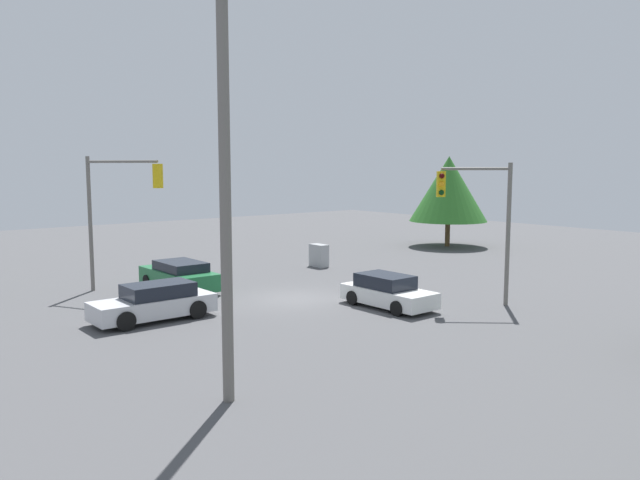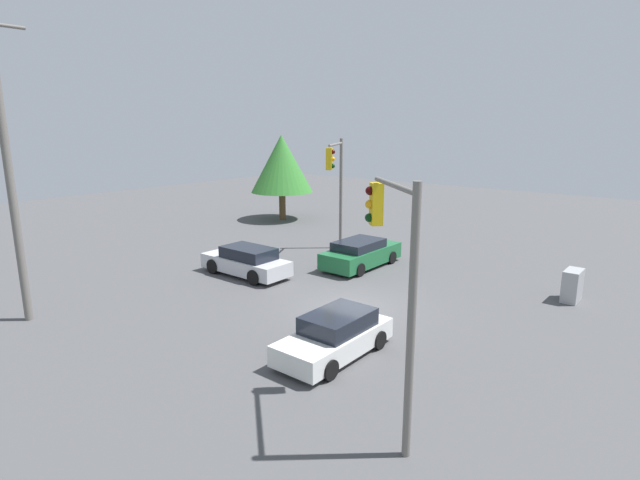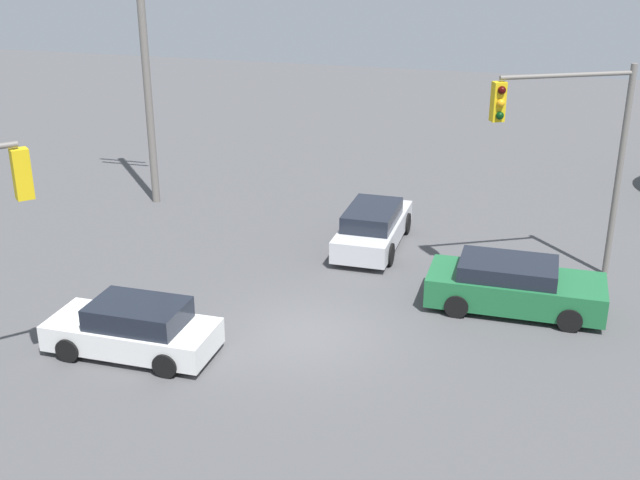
% 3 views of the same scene
% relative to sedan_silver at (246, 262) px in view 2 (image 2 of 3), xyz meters
% --- Properties ---
extents(ground_plane, '(80.00, 80.00, 0.00)m').
position_rel_sedan_silver_xyz_m(ground_plane, '(-0.32, -6.30, -0.67)').
color(ground_plane, '#4C4C4F').
extents(sedan_silver, '(1.84, 4.54, 1.39)m').
position_rel_sedan_silver_xyz_m(sedan_silver, '(0.00, 0.00, 0.00)').
color(sedan_silver, silver).
rests_on(sedan_silver, ground_plane).
extents(sedan_white, '(4.10, 1.84, 1.34)m').
position_rel_sedan_silver_xyz_m(sedan_white, '(-4.03, -8.32, -0.04)').
color(sedan_white, silver).
rests_on(sedan_white, ground_plane).
extents(sedan_green, '(4.64, 2.02, 1.38)m').
position_rel_sedan_silver_xyz_m(sedan_green, '(4.62, -3.34, 0.00)').
color(sedan_green, '#1E6638').
rests_on(sedan_green, ground_plane).
extents(traffic_signal_main, '(3.71, 2.16, 6.22)m').
position_rel_sedan_silver_xyz_m(traffic_signal_main, '(5.74, -0.97, 3.60)').
color(traffic_signal_main, slate).
rests_on(traffic_signal_main, ground_plane).
extents(traffic_signal_cross, '(2.17, 2.40, 5.91)m').
position_rel_sedan_silver_xyz_m(traffic_signal_cross, '(-6.14, -11.53, 3.33)').
color(traffic_signal_cross, slate).
rests_on(traffic_signal_cross, ground_plane).
extents(utility_pole_tall, '(2.20, 0.28, 11.71)m').
position_rel_sedan_silver_xyz_m(utility_pole_tall, '(-8.79, 2.12, 5.49)').
color(utility_pole_tall, slate).
rests_on(utility_pole_tall, ground_plane).
extents(electrical_cabinet, '(1.13, 0.60, 1.29)m').
position_rel_sedan_silver_xyz_m(electrical_cabinet, '(5.84, -12.79, -0.03)').
color(electrical_cabinet, '#9EA0A3').
rests_on(electrical_cabinet, ground_plane).
extents(tree_right, '(4.56, 4.56, 6.26)m').
position_rel_sedan_silver_xyz_m(tree_right, '(11.57, 8.52, 3.48)').
color(tree_right, brown).
rests_on(tree_right, ground_plane).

